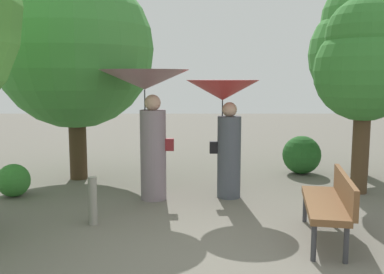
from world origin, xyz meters
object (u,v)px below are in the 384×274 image
at_px(person_left, 148,102).
at_px(park_bench, 332,200).
at_px(tree_mid_right, 367,44).
at_px(path_marker_post, 93,201).
at_px(person_right, 225,111).
at_px(tree_near_right, 366,61).
at_px(tree_near_left, 75,37).

bearing_deg(person_left, park_bench, -124.66).
xyz_separation_m(tree_mid_right, path_marker_post, (-4.85, -3.06, -2.35)).
distance_m(person_right, path_marker_post, 2.61).
bearing_deg(person_right, park_bench, -146.58).
bearing_deg(tree_mid_right, path_marker_post, -147.71).
bearing_deg(tree_mid_right, tree_near_right, -111.82).
relative_size(person_left, path_marker_post, 3.22).
bearing_deg(park_bench, person_left, -117.10).
bearing_deg(person_left, path_marker_post, 156.75).
height_order(person_left, tree_near_left, tree_near_left).
bearing_deg(person_right, tree_near_right, -80.18).
height_order(park_bench, tree_mid_right, tree_mid_right).
distance_m(person_left, person_right, 1.28).
distance_m(person_left, tree_near_left, 2.43).
height_order(person_right, tree_near_right, tree_near_right).
relative_size(person_right, tree_near_right, 0.59).
xyz_separation_m(person_right, tree_near_left, (-2.81, 1.37, 1.32)).
height_order(park_bench, path_marker_post, park_bench).
relative_size(park_bench, tree_near_left, 0.35).
relative_size(tree_near_right, tree_mid_right, 0.83).
relative_size(tree_near_left, tree_mid_right, 1.11).
xyz_separation_m(park_bench, tree_near_left, (-3.98, 3.36, 2.27)).
height_order(person_right, path_marker_post, person_right).
bearing_deg(park_bench, person_right, -139.03).
height_order(park_bench, tree_near_right, tree_near_right).
bearing_deg(park_bench, tree_near_left, -119.57).
height_order(tree_near_left, path_marker_post, tree_near_left).
bearing_deg(tree_near_right, park_bench, -118.29).
bearing_deg(tree_near_right, tree_mid_right, 68.18).
xyz_separation_m(person_left, park_bench, (2.44, -1.88, -1.11)).
bearing_deg(tree_mid_right, person_left, -157.11).
bearing_deg(tree_near_left, person_right, -25.90).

